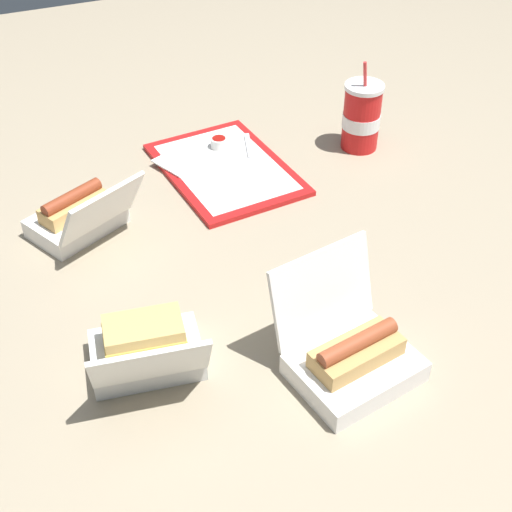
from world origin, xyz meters
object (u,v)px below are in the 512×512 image
object	(u,v)px
plastic_fork	(249,146)
clamshell_hotdog_back	(79,216)
ketchup_cup	(219,142)
clamshell_sandwich_right	(146,349)
soda_cup_center	(361,117)
food_tray	(226,169)
clamshell_hotdog_front	(352,354)

from	to	relation	value
plastic_fork	clamshell_hotdog_back	bearing A→B (deg)	-53.00
ketchup_cup	clamshell_sandwich_right	distance (m)	0.70
soda_cup_center	plastic_fork	bearing A→B (deg)	-108.79
plastic_fork	food_tray	bearing A→B (deg)	-36.47
clamshell_sandwich_right	ketchup_cup	bearing A→B (deg)	149.10
food_tray	clamshell_hotdog_front	world-z (taller)	clamshell_hotdog_front
clamshell_sandwich_right	soda_cup_center	distance (m)	0.83
plastic_fork	clamshell_hotdog_back	xyz separation A→B (m)	(0.16, -0.44, 0.02)
clamshell_hotdog_back	soda_cup_center	size ratio (longest dim) A/B	1.12
clamshell_sandwich_right	clamshell_hotdog_back	size ratio (longest dim) A/B	0.86
food_tray	ketchup_cup	bearing A→B (deg)	168.11
plastic_fork	soda_cup_center	size ratio (longest dim) A/B	0.49
ketchup_cup	plastic_fork	distance (m)	0.07
ketchup_cup	soda_cup_center	bearing A→B (deg)	70.68
clamshell_sandwich_right	clamshell_hotdog_back	distance (m)	0.42
food_tray	soda_cup_center	world-z (taller)	soda_cup_center
plastic_fork	clamshell_sandwich_right	xyz separation A→B (m)	(0.57, -0.42, 0.03)
food_tray	clamshell_hotdog_back	xyz separation A→B (m)	(0.09, -0.36, 0.03)
plastic_fork	clamshell_sandwich_right	size ratio (longest dim) A/B	0.51
clamshell_hotdog_back	plastic_fork	bearing A→B (deg)	109.50
clamshell_hotdog_back	soda_cup_center	xyz separation A→B (m)	(-0.07, 0.70, 0.04)
soda_cup_center	clamshell_hotdog_front	bearing A→B (deg)	-30.96
food_tray	clamshell_sandwich_right	xyz separation A→B (m)	(0.51, -0.34, 0.04)
ketchup_cup	plastic_fork	xyz separation A→B (m)	(0.03, 0.07, -0.01)
food_tray	plastic_fork	world-z (taller)	plastic_fork
soda_cup_center	clamshell_sandwich_right	bearing A→B (deg)	-54.40
soda_cup_center	food_tray	bearing A→B (deg)	-94.27
plastic_fork	clamshell_hotdog_back	distance (m)	0.47
ketchup_cup	clamshell_hotdog_back	xyz separation A→B (m)	(0.18, -0.38, 0.01)
plastic_fork	soda_cup_center	xyz separation A→B (m)	(0.09, 0.25, 0.06)
ketchup_cup	clamshell_sandwich_right	xyz separation A→B (m)	(0.60, -0.36, 0.02)
plastic_fork	clamshell_hotdog_front	world-z (taller)	clamshell_hotdog_front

